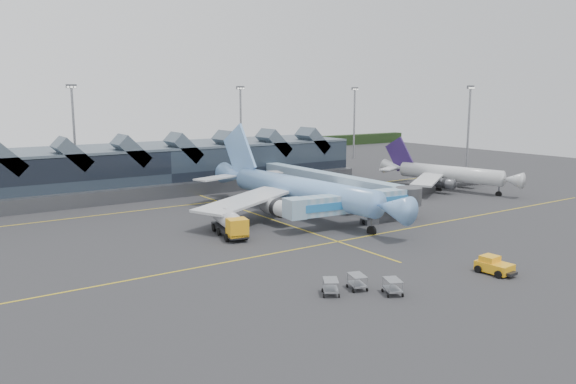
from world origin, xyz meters
TOP-DOWN VIEW (x-y plane):
  - ground at (0.00, 0.00)m, footprint 260.00×260.00m
  - taxi_stripes at (0.00, 10.00)m, footprint 120.00×60.00m
  - tree_line_far at (0.00, 110.00)m, footprint 260.00×4.00m
  - terminal at (-5.07, 47.35)m, footprint 90.00×22.25m
  - light_masts at (21.00, 62.80)m, footprint 132.40×42.56m
  - main_airliner at (5.49, 9.79)m, footprint 40.52×46.73m
  - regional_jet at (46.75, 13.23)m, footprint 28.60×31.71m
  - jet_bridge at (9.86, -2.30)m, footprint 24.50×5.91m
  - fuel_truck at (-10.64, 3.78)m, footprint 4.59×10.79m
  - pushback_tug at (5.76, -28.74)m, footprint 2.96×4.45m
  - baggage_carts at (-11.03, -25.10)m, footprint 7.61×6.12m

SIDE VIEW (x-z plane):
  - ground at x=0.00m, z-range 0.00..0.00m
  - taxi_stripes at x=0.00m, z-range 0.00..0.01m
  - pushback_tug at x=5.76m, z-range -0.10..1.81m
  - baggage_carts at x=-11.03m, z-range 0.10..1.68m
  - tree_line_far at x=0.00m, z-range 0.00..4.00m
  - fuel_truck at x=-10.64m, z-range 0.22..3.81m
  - regional_jet at x=46.75m, z-range -2.00..8.95m
  - jet_bridge at x=9.86m, z-range 0.96..6.25m
  - main_airliner at x=5.49m, z-range -3.09..11.91m
  - terminal at x=-5.07m, z-range -1.38..11.14m
  - light_masts at x=21.00m, z-range 1.26..23.71m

